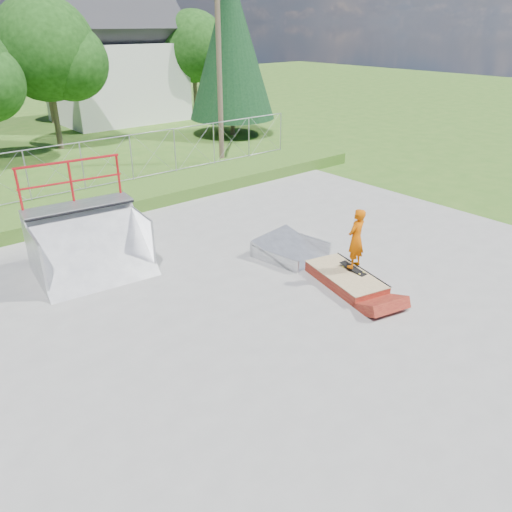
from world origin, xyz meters
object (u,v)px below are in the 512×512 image
Objects in this scene: grind_box at (345,279)px; skater at (356,241)px; quarter_pipe at (88,224)px; flat_bank_ramp at (291,249)px.

skater is at bearing 10.61° from grind_box.
flat_bank_ramp is at bearing -22.49° from quarter_pipe.
skater is (0.17, -2.18, 0.92)m from flat_bank_ramp.
grind_box is 2.17m from flat_bank_ramp.
quarter_pipe is (-4.76, 4.83, 1.28)m from grind_box.
quarter_pipe is 1.62× the size of flat_bank_ramp.
skater is at bearing -37.67° from quarter_pipe.
flat_bank_ramp is (4.86, -2.67, -1.19)m from quarter_pipe.
grind_box is 1.04m from skater.
grind_box is at bearing -10.91° from skater.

